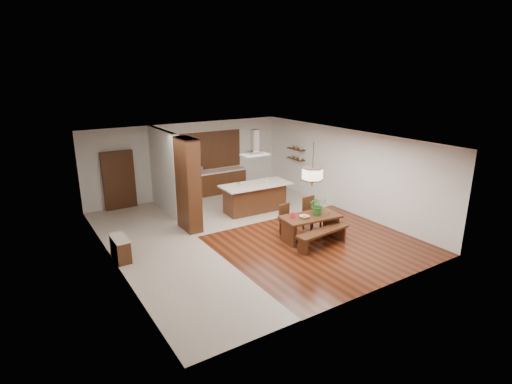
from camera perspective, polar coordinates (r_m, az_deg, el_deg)
room_shell at (r=11.81m, az=-1.23°, el=3.54°), size 9.00×9.04×2.92m
tile_hallway at (r=11.38m, az=-13.19°, el=-8.43°), size 2.50×9.00×0.01m
tile_kitchen at (r=15.06m, az=-2.08°, el=-1.64°), size 5.50×4.00×0.01m
soffit_band at (r=11.65m, az=-1.25°, el=7.49°), size 8.00×9.00×0.02m
partition_pier at (r=12.38m, az=-9.66°, el=1.01°), size 0.45×1.00×2.90m
partition_stub at (r=14.28m, az=-13.01°, el=2.94°), size 0.18×2.40×2.90m
hallway_console at (r=11.18m, az=-18.80°, el=-7.66°), size 0.37×0.88×0.63m
hallway_doorway at (r=15.06m, az=-18.99°, el=1.58°), size 1.10×0.20×2.10m
rear_counter at (r=16.24m, az=-5.92°, el=1.40°), size 2.60×0.62×0.95m
kitchen_window at (r=16.17m, az=-6.48°, el=5.96°), size 2.60×0.08×1.50m
shelf_lower at (r=16.20m, az=5.71°, el=4.74°), size 0.26×0.90×0.04m
shelf_upper at (r=16.12m, az=5.75°, el=6.13°), size 0.26×0.90×0.04m
dining_table at (r=11.88m, az=7.77°, el=-4.25°), size 1.82×1.04×0.73m
dining_bench at (r=11.52m, az=9.49°, el=-6.56°), size 1.80×0.55×0.50m
dining_chair_left at (r=12.09m, az=4.63°, el=-4.07°), size 0.46×0.46×0.95m
dining_chair_right at (r=12.53m, az=8.05°, el=-3.17°), size 0.47×0.47×1.05m
pendant_lantern at (r=11.38m, az=8.11°, el=3.81°), size 0.64×0.64×1.31m
foliage_plant at (r=11.87m, az=8.84°, el=-1.85°), size 0.65×0.62×0.57m
fruit_bowl at (r=11.61m, az=6.93°, el=-3.54°), size 0.27×0.27×0.06m
napkin_cone at (r=11.54m, az=5.27°, el=-3.16°), size 0.16×0.16×0.24m
gold_ornament at (r=12.02m, az=10.38°, el=-2.91°), size 0.08×0.08×0.09m
kitchen_island at (r=14.08m, az=-0.15°, el=-0.75°), size 2.50×1.16×1.01m
range_hood at (r=13.62m, az=-0.16°, el=7.08°), size 0.90×0.55×0.87m
island_cup at (r=14.07m, az=1.51°, el=1.51°), size 0.12×0.12×0.09m
microwave at (r=15.76m, az=-8.73°, el=3.13°), size 0.56×0.42×0.29m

